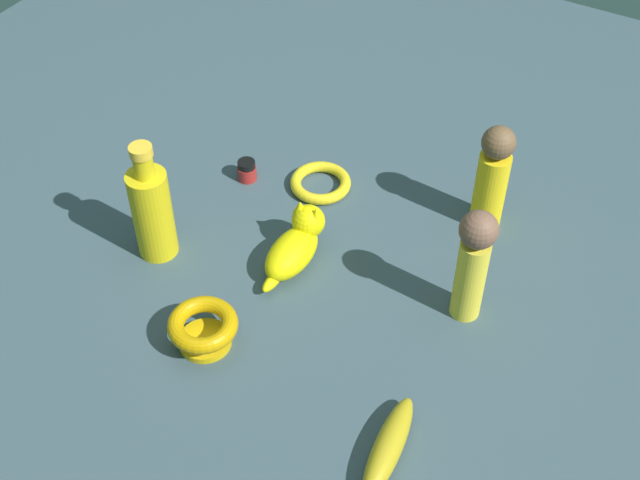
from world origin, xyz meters
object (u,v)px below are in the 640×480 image
at_px(bowl, 203,328).
at_px(nail_polish_jar, 247,170).
at_px(banana, 388,447).
at_px(cat_figurine, 296,244).
at_px(person_figure_adult, 492,176).
at_px(person_figure_child, 473,261).
at_px(bottle_tall, 152,210).
at_px(bangle, 321,183).

xyz_separation_m(bowl, nail_polish_jar, (-0.33, -0.15, -0.02)).
relative_size(banana, nail_polish_jar, 4.28).
bearing_deg(cat_figurine, banana, 49.81).
bearing_deg(person_figure_adult, person_figure_child, 13.88).
bearing_deg(bottle_tall, banana, 72.94).
bearing_deg(cat_figurine, person_figure_child, 97.55).
relative_size(bowl, banana, 0.63).
height_order(bowl, bottle_tall, bottle_tall).
height_order(person_figure_adult, bottle_tall, bottle_tall).
bearing_deg(bowl, person_figure_child, 129.00).
relative_size(cat_figurine, banana, 0.99).
bearing_deg(person_figure_adult, bangle, -77.32).
relative_size(bowl, person_figure_adult, 0.53).
height_order(cat_figurine, banana, cat_figurine).
bearing_deg(bangle, nail_polish_jar, -69.99).
bearing_deg(person_figure_adult, bowl, -29.67).
height_order(person_figure_adult, person_figure_child, person_figure_child).
relative_size(cat_figurine, bottle_tall, 0.76).
bearing_deg(bangle, banana, 39.44).
xyz_separation_m(bowl, bangle, (-0.38, -0.03, -0.02)).
xyz_separation_m(banana, nail_polish_jar, (-0.36, -0.46, -0.00)).
bearing_deg(bowl, person_figure_adult, 150.33).
bearing_deg(cat_figurine, person_figure_adult, 136.40).
height_order(person_figure_adult, nail_polish_jar, person_figure_adult).
distance_m(person_figure_adult, person_figure_child, 0.20).
bearing_deg(cat_figurine, bowl, -7.82).
xyz_separation_m(person_figure_adult, bangle, (0.06, -0.28, -0.09)).
bearing_deg(bottle_tall, person_figure_child, 104.86).
height_order(cat_figurine, person_figure_adult, person_figure_adult).
bearing_deg(bowl, cat_figurine, 172.18).
distance_m(cat_figurine, person_figure_adult, 0.33).
relative_size(person_figure_adult, bottle_tall, 0.91).
bearing_deg(nail_polish_jar, bottle_tall, -6.76).
relative_size(bottle_tall, bangle, 2.00).
xyz_separation_m(person_figure_adult, nail_polish_jar, (0.11, -0.40, -0.08)).
height_order(cat_figurine, bottle_tall, bottle_tall).
bearing_deg(person_figure_adult, cat_figurine, -43.60).
height_order(banana, bangle, banana).
bearing_deg(nail_polish_jar, bowl, 23.94).
xyz_separation_m(person_figure_child, bangle, (-0.13, -0.32, -0.10)).
bearing_deg(bangle, bowl, 3.99).
distance_m(bottle_tall, bangle, 0.31).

